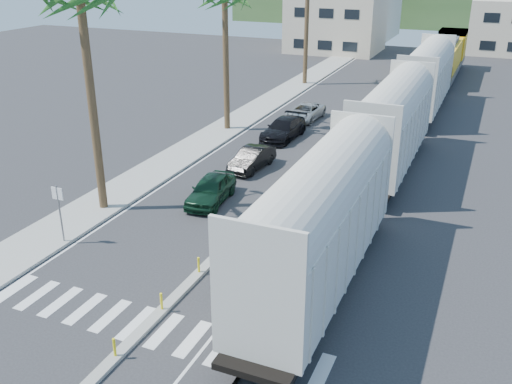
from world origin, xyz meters
TOP-DOWN VIEW (x-y plane):
  - ground at (0.00, 0.00)m, footprint 140.00×140.00m
  - sidewalk at (-8.50, 25.00)m, footprint 3.00×90.00m
  - rails at (5.00, 28.00)m, footprint 1.56×100.00m
  - median at (0.00, 19.96)m, footprint 0.45×60.00m
  - crosswalk at (0.00, -2.00)m, footprint 14.00×2.20m
  - lane_markings at (-2.15, 25.00)m, footprint 9.42×90.00m
  - freight_train at (5.00, 23.74)m, footprint 3.00×60.94m
  - street_sign at (-7.30, 2.00)m, footprint 0.60×0.08m
  - buildings at (-6.41, 71.66)m, footprint 38.00×27.00m
  - car_lead at (-3.08, 9.14)m, footprint 2.66×4.77m
  - car_second at (-3.07, 14.81)m, footprint 2.20×4.44m
  - car_third at (-3.48, 21.61)m, footprint 2.63×5.38m
  - car_rear at (-3.64, 27.12)m, footprint 2.79×5.02m
  - cyclist at (2.00, 0.63)m, footprint 1.82×2.31m

SIDE VIEW (x-z plane):
  - ground at x=0.00m, z-range 0.00..0.00m
  - lane_markings at x=-2.15m, z-range 0.00..0.01m
  - crosswalk at x=0.00m, z-range 0.00..0.01m
  - rails at x=5.00m, z-range 0.00..0.06m
  - sidewalk at x=-8.50m, z-range 0.00..0.15m
  - median at x=0.00m, z-range -0.34..0.51m
  - car_rear at x=-3.64m, z-range 0.00..1.32m
  - car_second at x=-3.07m, z-range 0.00..1.38m
  - cyclist at x=2.00m, z-range -0.43..1.86m
  - car_third at x=-3.48m, z-range 0.00..1.50m
  - car_lead at x=-3.08m, z-range 0.00..1.51m
  - street_sign at x=-7.30m, z-range 0.47..3.47m
  - freight_train at x=5.00m, z-range -0.02..5.83m
  - buildings at x=-6.41m, z-range -0.64..9.36m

